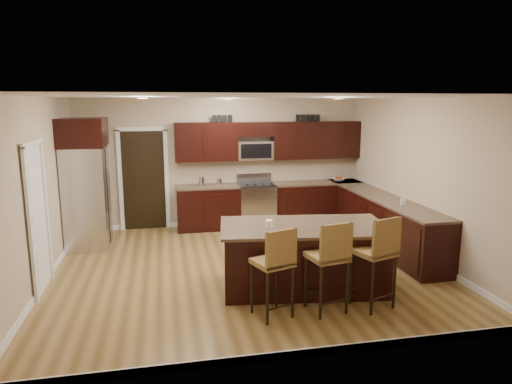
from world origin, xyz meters
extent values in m
plane|color=olive|center=(0.00, 0.00, 0.00)|extent=(6.00, 6.00, 0.00)
plane|color=silver|center=(0.00, 0.00, 2.70)|extent=(6.00, 6.00, 0.00)
plane|color=tan|center=(0.00, 2.75, 1.35)|extent=(6.00, 0.00, 6.00)
plane|color=tan|center=(-3.00, 0.00, 1.35)|extent=(0.00, 5.50, 5.50)
plane|color=tan|center=(3.00, 0.00, 1.35)|extent=(0.00, 5.50, 5.50)
cube|color=black|center=(-0.35, 2.45, 0.44)|extent=(1.30, 0.60, 0.88)
cube|color=black|center=(2.03, 2.45, 0.44)|extent=(1.94, 0.60, 0.88)
cube|color=black|center=(2.70, 0.48, 0.44)|extent=(0.60, 3.35, 0.88)
cube|color=brown|center=(-0.35, 2.45, 0.90)|extent=(1.30, 0.63, 0.04)
cube|color=brown|center=(2.03, 2.45, 0.90)|extent=(1.94, 0.63, 0.04)
cube|color=brown|center=(2.70, 0.48, 0.90)|extent=(0.63, 3.35, 0.04)
cube|color=black|center=(-0.35, 2.58, 1.82)|extent=(1.30, 0.33, 0.80)
cube|color=black|center=(2.03, 2.58, 1.82)|extent=(1.94, 0.33, 0.80)
cube|color=black|center=(0.68, 2.58, 2.07)|extent=(0.76, 0.33, 0.30)
cube|color=silver|center=(0.68, 2.45, 0.45)|extent=(0.76, 0.64, 0.90)
cube|color=black|center=(0.68, 2.45, 0.91)|extent=(0.76, 0.60, 0.03)
cube|color=black|center=(0.68, 2.15, 0.45)|extent=(0.65, 0.01, 0.45)
cube|color=silver|center=(0.68, 2.72, 1.02)|extent=(0.76, 0.05, 0.18)
cube|color=silver|center=(0.68, 2.60, 1.62)|extent=(0.76, 0.31, 0.40)
cube|color=black|center=(-1.65, 2.73, 1.03)|extent=(0.85, 0.03, 2.06)
cube|color=white|center=(-2.98, -0.30, 1.02)|extent=(0.03, 0.80, 2.04)
cube|color=black|center=(0.66, -0.95, 0.44)|extent=(2.36, 1.40, 0.88)
cube|color=brown|center=(0.66, -0.95, 0.90)|extent=(2.47, 1.52, 0.04)
cube|color=black|center=(0.66, -0.95, 0.04)|extent=(2.27, 1.31, 0.09)
cube|color=olive|center=(0.02, -1.73, 0.69)|extent=(0.54, 0.54, 0.06)
cube|color=olive|center=(0.08, -1.91, 0.92)|extent=(0.42, 0.18, 0.46)
cylinder|color=black|center=(-0.16, -1.91, 0.33)|extent=(0.04, 0.04, 0.66)
cylinder|color=black|center=(0.20, -1.91, 0.33)|extent=(0.04, 0.04, 0.66)
cylinder|color=black|center=(-0.16, -1.54, 0.33)|extent=(0.04, 0.04, 0.66)
cylinder|color=black|center=(0.20, -1.54, 0.33)|extent=(0.04, 0.04, 0.66)
cube|color=olive|center=(0.72, -1.73, 0.72)|extent=(0.52, 0.52, 0.06)
cube|color=olive|center=(0.76, -1.92, 0.95)|extent=(0.44, 0.13, 0.48)
cylinder|color=black|center=(0.53, -1.92, 0.34)|extent=(0.04, 0.04, 0.69)
cylinder|color=black|center=(0.91, -1.92, 0.34)|extent=(0.04, 0.04, 0.69)
cylinder|color=black|center=(0.53, -1.54, 0.34)|extent=(0.04, 0.04, 0.69)
cylinder|color=black|center=(0.91, -1.54, 0.34)|extent=(0.04, 0.04, 0.69)
cube|color=olive|center=(1.35, -1.73, 0.74)|extent=(0.58, 0.58, 0.07)
cube|color=olive|center=(1.42, -1.92, 0.98)|extent=(0.45, 0.19, 0.49)
cylinder|color=black|center=(1.16, -1.92, 0.35)|extent=(0.04, 0.04, 0.71)
cylinder|color=black|center=(1.55, -1.92, 0.35)|extent=(0.04, 0.04, 0.71)
cylinder|color=black|center=(1.16, -1.53, 0.35)|extent=(0.04, 0.04, 0.71)
cylinder|color=black|center=(1.55, -1.53, 0.35)|extent=(0.04, 0.04, 0.71)
cube|color=silver|center=(-2.62, 1.67, 0.92)|extent=(0.72, 0.92, 1.84)
cube|color=black|center=(-2.26, 1.67, 0.92)|extent=(0.01, 0.02, 1.75)
cylinder|color=silver|center=(-2.23, 1.59, 1.01)|extent=(0.02, 0.02, 0.82)
cylinder|color=silver|center=(-2.23, 1.75, 1.01)|extent=(0.02, 0.02, 0.82)
cube|color=black|center=(-2.62, 1.67, 2.10)|extent=(0.78, 0.98, 0.51)
cube|color=olive|center=(1.40, 1.77, 0.01)|extent=(1.00, 0.68, 0.01)
imported|color=silver|center=(2.53, 2.45, 0.95)|extent=(0.28, 0.28, 0.07)
imported|color=#B2B2B2|center=(2.70, -0.03, 1.01)|extent=(0.10, 0.10, 0.17)
cylinder|color=silver|center=(-0.48, 2.45, 1.01)|extent=(0.12, 0.12, 0.19)
cylinder|color=silver|center=(-0.11, 2.45, 0.99)|extent=(0.11, 0.11, 0.15)
cylinder|color=white|center=(0.16, -0.95, 0.97)|extent=(0.10, 0.10, 0.10)
camera|label=1|loc=(-1.24, -6.88, 2.61)|focal=32.00mm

